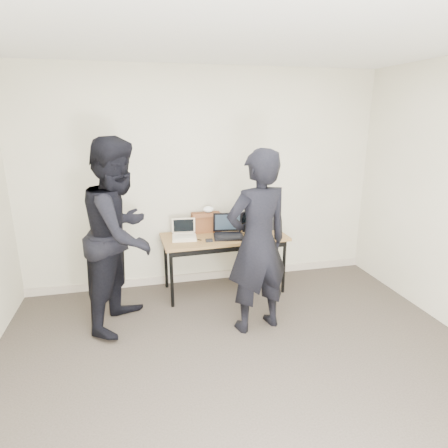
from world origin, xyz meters
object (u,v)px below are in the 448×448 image
object	(u,v)px
laptop_beige	(184,235)
laptop_right	(254,225)
leather_satchel	(206,222)
person_typist	(258,243)
person_observer	(121,234)
desk	(224,240)
equipment_box	(268,223)
laptop_center	(228,231)

from	to	relation	value
laptop_beige	laptop_right	bearing A→B (deg)	13.75
laptop_right	leather_satchel	distance (m)	0.62
person_typist	person_observer	xyz separation A→B (m)	(-1.31, 0.44, 0.05)
laptop_beige	desk	bearing A→B (deg)	2.38
laptop_right	equipment_box	world-z (taller)	laptop_right
person_typist	desk	bearing A→B (deg)	-94.72
leather_satchel	person_observer	size ratio (longest dim) A/B	0.19
leather_satchel	person_observer	distance (m)	1.23
laptop_center	person_typist	xyz separation A→B (m)	(0.08, -0.88, 0.14)
laptop_center	person_typist	world-z (taller)	person_typist
leather_satchel	equipment_box	world-z (taller)	leather_satchel
laptop_right	desk	bearing A→B (deg)	159.58
desk	laptop_right	bearing A→B (deg)	18.26
laptop_beige	laptop_right	distance (m)	0.93
desk	leather_satchel	distance (m)	0.34
laptop_beige	person_observer	bearing A→B (deg)	-139.77
laptop_right	person_typist	xyz separation A→B (m)	(-0.31, -1.07, 0.14)
desk	person_observer	distance (m)	1.31
laptop_center	person_typist	bearing A→B (deg)	-75.87
laptop_right	equipment_box	bearing A→B (deg)	-32.70
leather_satchel	person_observer	xyz separation A→B (m)	(-1.00, -0.70, 0.13)
desk	laptop_beige	bearing A→B (deg)	174.91
equipment_box	person_typist	bearing A→B (deg)	-114.76
laptop_right	person_observer	world-z (taller)	person_observer
laptop_beige	person_observer	xyz separation A→B (m)	(-0.70, -0.49, 0.21)
equipment_box	person_typist	xyz separation A→B (m)	(-0.51, -1.10, 0.13)
desk	equipment_box	distance (m)	0.67
laptop_center	person_observer	world-z (taller)	person_observer
desk	laptop_right	distance (m)	0.48
equipment_box	leather_satchel	bearing A→B (deg)	177.48
laptop_center	laptop_right	distance (m)	0.43
laptop_right	person_observer	distance (m)	1.75
laptop_center	equipment_box	world-z (taller)	laptop_center
desk	laptop_center	bearing A→B (deg)	-27.03
laptop_center	person_observer	bearing A→B (deg)	-151.04
laptop_beige	person_typist	bearing A→B (deg)	-51.53
laptop_center	leather_satchel	size ratio (longest dim) A/B	1.10
desk	person_typist	bearing A→B (deg)	-84.55
laptop_right	person_observer	size ratio (longest dim) A/B	0.25
laptop_center	desk	bearing A→B (deg)	164.27
desk	laptop_beige	xyz separation A→B (m)	(-0.49, 0.02, 0.10)
person_observer	equipment_box	bearing A→B (deg)	-46.37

